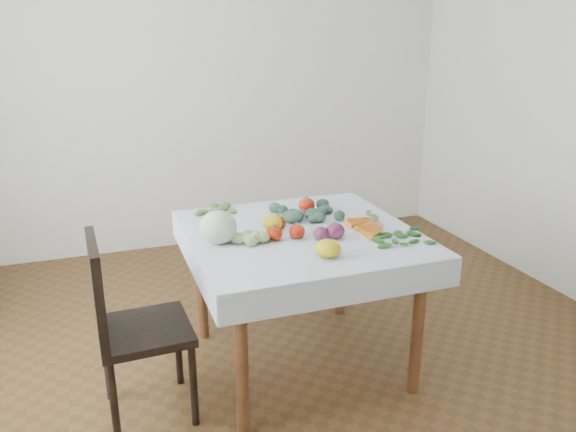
{
  "coord_description": "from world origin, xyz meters",
  "views": [
    {
      "loc": [
        -0.96,
        -2.49,
        1.72
      ],
      "look_at": [
        -0.04,
        0.07,
        0.82
      ],
      "focal_mm": 35.0,
      "sensor_mm": 36.0,
      "label": 1
    }
  ],
  "objects_px": {
    "heirloom_back": "(273,222)",
    "carrot_bunch": "(369,225)",
    "cabbage": "(218,227)",
    "chair": "(124,318)",
    "table": "(301,250)"
  },
  "relations": [
    {
      "from": "heirloom_back",
      "to": "carrot_bunch",
      "type": "height_order",
      "value": "heirloom_back"
    },
    {
      "from": "cabbage",
      "to": "carrot_bunch",
      "type": "distance_m",
      "value": 0.78
    },
    {
      "from": "chair",
      "to": "cabbage",
      "type": "xyz_separation_m",
      "value": [
        0.47,
        0.14,
        0.33
      ]
    },
    {
      "from": "heirloom_back",
      "to": "chair",
      "type": "bearing_deg",
      "value": -163.3
    },
    {
      "from": "chair",
      "to": "cabbage",
      "type": "height_order",
      "value": "cabbage"
    },
    {
      "from": "cabbage",
      "to": "heirloom_back",
      "type": "xyz_separation_m",
      "value": [
        0.3,
        0.09,
        -0.04
      ]
    },
    {
      "from": "carrot_bunch",
      "to": "heirloom_back",
      "type": "bearing_deg",
      "value": 163.43
    },
    {
      "from": "table",
      "to": "carrot_bunch",
      "type": "relative_size",
      "value": 3.25
    },
    {
      "from": "chair",
      "to": "cabbage",
      "type": "bearing_deg",
      "value": 16.76
    },
    {
      "from": "table",
      "to": "cabbage",
      "type": "distance_m",
      "value": 0.46
    },
    {
      "from": "cabbage",
      "to": "heirloom_back",
      "type": "bearing_deg",
      "value": 16.62
    },
    {
      "from": "table",
      "to": "heirloom_back",
      "type": "xyz_separation_m",
      "value": [
        -0.12,
        0.07,
        0.14
      ]
    },
    {
      "from": "cabbage",
      "to": "carrot_bunch",
      "type": "height_order",
      "value": "cabbage"
    },
    {
      "from": "chair",
      "to": "heirloom_back",
      "type": "height_order",
      "value": "chair"
    },
    {
      "from": "cabbage",
      "to": "chair",
      "type": "bearing_deg",
      "value": -163.24
    }
  ]
}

